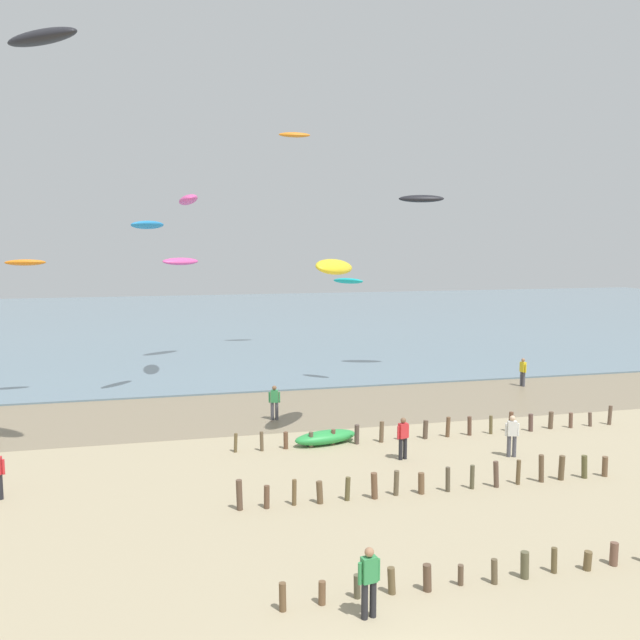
{
  "coord_description": "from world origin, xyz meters",
  "views": [
    {
      "loc": [
        -4.54,
        -10.58,
        8.67
      ],
      "look_at": [
        0.8,
        11.9,
        5.91
      ],
      "focal_mm": 36.96,
      "sensor_mm": 36.0,
      "label": 1
    }
  ],
  "objects": [
    {
      "name": "wet_sand_strip",
      "position": [
        0.0,
        22.29,
        0.0
      ],
      "size": [
        120.0,
        8.3,
        0.01
      ],
      "primitive_type": "cube",
      "color": "#84755B",
      "rests_on": "ground"
    },
    {
      "name": "sea",
      "position": [
        0.0,
        61.44,
        0.05
      ],
      "size": [
        160.0,
        70.0,
        0.1
      ],
      "primitive_type": "cube",
      "color": "slate",
      "rests_on": "ground"
    },
    {
      "name": "groyne_near",
      "position": [
        5.77,
        3.91,
        0.31
      ],
      "size": [
        15.63,
        0.38,
        0.72
      ],
      "color": "brown",
      "rests_on": "ground"
    },
    {
      "name": "groyne_mid",
      "position": [
        4.6,
        9.92,
        0.43
      ],
      "size": [
        13.77,
        0.33,
        1.02
      ],
      "color": "brown",
      "rests_on": "ground"
    },
    {
      "name": "groyne_far",
      "position": [
        7.41,
        15.87,
        0.41
      ],
      "size": [
        17.97,
        0.39,
        0.93
      ],
      "color": "brown",
      "rests_on": "ground"
    },
    {
      "name": "person_by_waterline",
      "position": [
        16.32,
        24.45,
        0.92
      ],
      "size": [
        0.28,
        0.56,
        1.71
      ],
      "color": "#4C4C56",
      "rests_on": "ground"
    },
    {
      "name": "person_left_flank",
      "position": [
        8.97,
        12.74,
        0.92
      ],
      "size": [
        0.55,
        0.32,
        1.71
      ],
      "color": "#4C4C56",
      "rests_on": "ground"
    },
    {
      "name": "person_right_flank",
      "position": [
        4.57,
        13.46,
        0.92
      ],
      "size": [
        0.55,
        0.32,
        1.71
      ],
      "color": "#232328",
      "rests_on": "ground"
    },
    {
      "name": "person_far_down_beach",
      "position": [
        0.54,
        20.44,
        0.92
      ],
      "size": [
        0.56,
        0.28,
        1.71
      ],
      "color": "#4C4C56",
      "rests_on": "ground"
    },
    {
      "name": "person_trailing_behind",
      "position": [
        -0.13,
        3.09,
        0.92
      ],
      "size": [
        0.56,
        0.28,
        1.71
      ],
      "color": "#232328",
      "rests_on": "ground"
    },
    {
      "name": "grounded_kite",
      "position": [
        2.06,
        16.16,
        0.29
      ],
      "size": [
        3.0,
        1.61,
        0.57
      ],
      "primitive_type": "ellipsoid",
      "rotation": [
        0.0,
        0.0,
        0.21
      ],
      "color": "green",
      "rests_on": "ground"
    },
    {
      "name": "kite_aloft_0",
      "position": [
        5.46,
        39.97,
        16.75
      ],
      "size": [
        2.47,
        0.99,
        0.54
      ],
      "primitive_type": "ellipsoid",
      "rotation": [
        -0.21,
        0.0,
        3.08
      ],
      "color": "orange"
    },
    {
      "name": "kite_aloft_1",
      "position": [
        -8.51,
        15.24,
        15.83
      ],
      "size": [
        3.28,
        2.99,
        0.86
      ],
      "primitive_type": "ellipsoid",
      "rotation": [
        0.36,
        0.0,
        5.59
      ],
      "color": "black"
    },
    {
      "name": "kite_aloft_2",
      "position": [
        -2.99,
        30.25,
        11.16
      ],
      "size": [
        1.31,
        3.54,
        0.85
      ],
      "primitive_type": "ellipsoid",
      "rotation": [
        -0.27,
        0.0,
        1.59
      ],
      "color": "#E54C99"
    },
    {
      "name": "kite_aloft_4",
      "position": [
        11.75,
        29.74,
        11.41
      ],
      "size": [
        3.09,
        1.76,
        0.64
      ],
      "primitive_type": "ellipsoid",
      "rotation": [
        0.2,
        0.0,
        6.01
      ],
      "color": "black"
    },
    {
      "name": "kite_aloft_5",
      "position": [
        -5.32,
        26.46,
        9.56
      ],
      "size": [
        2.26,
        2.43,
        0.61
      ],
      "primitive_type": "ellipsoid",
      "rotation": [
        -0.3,
        0.0,
        0.86
      ],
      "color": "#2384D1"
    },
    {
      "name": "kite_aloft_6",
      "position": [
        2.73,
        17.31,
        7.57
      ],
      "size": [
        3.04,
        3.5,
        0.95
      ],
      "primitive_type": "ellipsoid",
      "rotation": [
        -0.42,
        0.0,
        4.07
      ],
      "color": "yellow"
    },
    {
      "name": "kite_aloft_7",
      "position": [
        -11.79,
        27.63,
        7.55
      ],
      "size": [
        2.12,
        0.88,
        0.42
      ],
      "primitive_type": "ellipsoid",
      "rotation": [
        -0.14,
        0.0,
        0.09
      ],
      "color": "orange"
    },
    {
      "name": "kite_aloft_9",
      "position": [
        6.19,
        27.34,
        6.33
      ],
      "size": [
        1.9,
        1.85,
        0.47
      ],
      "primitive_type": "ellipsoid",
      "rotation": [
        -0.28,
        0.0,
        5.53
      ],
      "color": "#19B2B7"
    },
    {
      "name": "kite_aloft_12",
      "position": [
        -3.33,
        38.34,
        7.24
      ],
      "size": [
        3.09,
        2.51,
        0.73
      ],
      "primitive_type": "ellipsoid",
      "rotation": [
        0.29,
        0.0,
        0.57
      ],
      "color": "#E54C99"
    }
  ]
}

